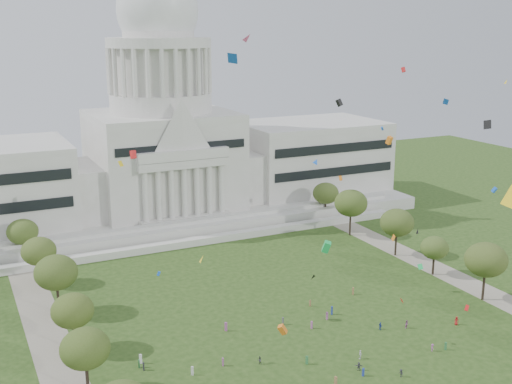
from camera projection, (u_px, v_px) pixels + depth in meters
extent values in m
plane|color=#264115|center=(368.00, 381.00, 112.56)|extent=(400.00, 400.00, 0.00)
cube|color=beige|center=(164.00, 209.00, 212.30)|extent=(160.00, 60.00, 4.00)
cube|color=beige|center=(200.00, 241.00, 183.79)|extent=(130.00, 3.00, 2.00)
cube|color=beige|center=(190.00, 228.00, 190.39)|extent=(140.00, 3.00, 5.00)
cube|color=beige|center=(310.00, 157.00, 231.46)|extent=(50.00, 34.00, 22.00)
cube|color=beige|center=(81.00, 191.00, 195.79)|extent=(12.00, 26.00, 16.00)
cube|color=beige|center=(242.00, 174.00, 218.62)|extent=(12.00, 26.00, 16.00)
cube|color=beige|center=(163.00, 162.00, 207.46)|extent=(44.00, 38.00, 28.00)
cube|color=beige|center=(184.00, 164.00, 189.24)|extent=(28.00, 3.00, 2.40)
cube|color=black|center=(336.00, 160.00, 215.97)|extent=(46.00, 0.40, 11.00)
cylinder|color=beige|center=(161.00, 102.00, 202.65)|extent=(32.00, 32.00, 6.00)
cylinder|color=beige|center=(160.00, 70.00, 200.17)|extent=(28.00, 28.00, 14.00)
cylinder|color=beige|center=(159.00, 42.00, 198.07)|extent=(32.40, 32.40, 3.00)
cylinder|color=beige|center=(158.00, 24.00, 196.70)|extent=(22.00, 22.00, 8.00)
ellipsoid|color=silver|center=(158.00, 11.00, 195.71)|extent=(25.00, 25.00, 26.20)
cube|color=gray|center=(58.00, 364.00, 118.41)|extent=(8.00, 160.00, 0.04)
cube|color=gray|center=(456.00, 278.00, 159.00)|extent=(8.00, 160.00, 0.04)
cylinder|color=black|center=(87.00, 380.00, 107.92)|extent=(0.56, 0.56, 5.47)
ellipsoid|color=#354D17|center=(85.00, 349.00, 106.49)|extent=(8.42, 8.42, 6.89)
cylinder|color=black|center=(483.00, 287.00, 145.66)|extent=(0.56, 0.56, 6.20)
ellipsoid|color=#39491A|center=(486.00, 260.00, 144.03)|extent=(9.55, 9.55, 7.82)
cylinder|color=black|center=(75.00, 338.00, 122.83)|extent=(0.56, 0.56, 5.27)
ellipsoid|color=#3A4E17|center=(72.00, 311.00, 121.44)|extent=(8.12, 8.12, 6.65)
cylinder|color=black|center=(433.00, 266.00, 160.83)|extent=(0.56, 0.56, 4.56)
ellipsoid|color=#39521E|center=(435.00, 248.00, 159.63)|extent=(7.01, 7.01, 5.74)
cylinder|color=black|center=(58.00, 300.00, 138.86)|extent=(0.56, 0.56, 6.03)
ellipsoid|color=#344919|center=(56.00, 272.00, 137.28)|extent=(9.29, 9.29, 7.60)
cylinder|color=black|center=(396.00, 245.00, 174.36)|extent=(0.56, 0.56, 5.97)
ellipsoid|color=#34471A|center=(397.00, 223.00, 172.80)|extent=(9.19, 9.19, 7.52)
cylinder|color=black|center=(41.00, 274.00, 154.66)|extent=(0.56, 0.56, 5.41)
ellipsoid|color=#3F511D|center=(39.00, 251.00, 153.24)|extent=(8.33, 8.33, 6.81)
cylinder|color=black|center=(350.00, 225.00, 191.34)|extent=(0.56, 0.56, 6.37)
ellipsoid|color=#334918|center=(351.00, 203.00, 189.66)|extent=(9.82, 9.82, 8.03)
cylinder|color=black|center=(24.00, 252.00, 169.78)|extent=(0.56, 0.56, 5.32)
ellipsoid|color=#374E1A|center=(23.00, 232.00, 168.38)|extent=(8.19, 8.19, 6.70)
cylinder|color=black|center=(325.00, 210.00, 208.13)|extent=(0.56, 0.56, 5.47)
ellipsoid|color=#3A4E1C|center=(326.00, 193.00, 206.69)|extent=(8.42, 8.42, 6.89)
imported|color=#B21E1E|center=(456.00, 321.00, 133.80)|extent=(1.07, 1.00, 1.84)
imported|color=#994C8C|center=(407.00, 324.00, 132.29)|extent=(0.98, 0.80, 1.74)
imported|color=#26262B|center=(401.00, 373.00, 113.79)|extent=(0.72, 1.06, 1.50)
imported|color=silver|center=(360.00, 354.00, 120.02)|extent=(0.85, 1.17, 1.79)
imported|color=#4C4C51|center=(359.00, 366.00, 116.02)|extent=(1.53, 1.27, 1.56)
imported|color=#4C4C51|center=(260.00, 360.00, 118.21)|extent=(0.83, 0.62, 1.54)
imported|color=#994C8C|center=(432.00, 348.00, 122.82)|extent=(0.79, 1.10, 1.54)
imported|color=navy|center=(380.00, 326.00, 131.61)|extent=(0.58, 1.00, 1.66)
cube|color=olive|center=(353.00, 291.00, 149.01)|extent=(0.55, 0.51, 1.77)
cube|color=#33723F|center=(139.00, 364.00, 116.93)|extent=(0.39, 0.48, 1.58)
cube|color=#994C8C|center=(226.00, 327.00, 131.08)|extent=(0.57, 0.57, 1.89)
cube|color=silver|center=(141.00, 359.00, 118.35)|extent=(0.52, 0.57, 1.83)
cube|color=olive|center=(336.00, 381.00, 110.85)|extent=(0.46, 0.56, 1.81)
cube|color=olive|center=(310.00, 303.00, 142.82)|extent=(0.43, 0.32, 1.46)
cube|color=navy|center=(332.00, 311.00, 138.61)|extent=(0.47, 0.57, 1.85)
cube|color=#33723F|center=(446.00, 346.00, 123.35)|extent=(0.49, 0.49, 1.62)
cube|color=#4C4C51|center=(283.00, 321.00, 133.94)|extent=(0.36, 0.48, 1.61)
cube|color=navy|center=(363.00, 372.00, 114.08)|extent=(0.47, 0.37, 1.53)
cube|color=#994C8C|center=(223.00, 362.00, 117.55)|extent=(0.34, 0.46, 1.56)
cube|color=#994C8C|center=(312.00, 325.00, 132.16)|extent=(0.30, 0.45, 1.61)
cube|color=#994C8C|center=(327.00, 316.00, 136.30)|extent=(0.28, 0.44, 1.64)
cube|color=#33723F|center=(307.00, 360.00, 118.12)|extent=(0.47, 0.51, 1.65)
cube|color=silver|center=(192.00, 371.00, 114.40)|extent=(0.52, 0.46, 1.67)
cube|color=#26262B|center=(144.00, 366.00, 116.03)|extent=(0.31, 0.44, 1.54)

